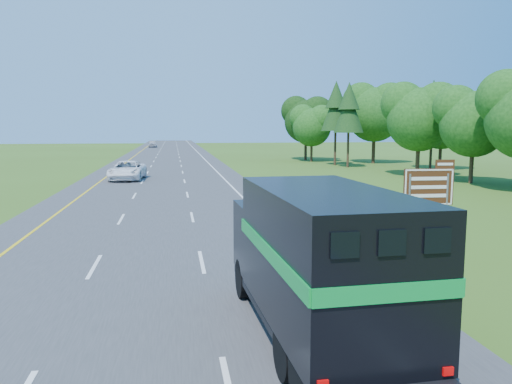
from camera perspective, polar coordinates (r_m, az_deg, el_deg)
road at (r=56.47m, az=-10.31°, el=2.45°), size 15.00×260.00×0.04m
lane_markings at (r=56.47m, az=-10.31°, el=2.48°), size 11.15×260.00×0.01m
tree_wall_right at (r=44.11m, az=25.55°, el=8.29°), size 16.00×100.00×12.00m
horse_truck at (r=11.02m, az=6.86°, el=-7.69°), size 2.72×7.94×3.48m
white_suv at (r=46.77m, az=-14.49°, el=2.41°), size 3.28×6.34×1.71m
far_car at (r=122.43m, az=-11.75°, el=5.41°), size 2.25×4.98×1.66m
exit_sign at (r=21.02m, az=19.19°, el=0.17°), size 2.06×0.19×3.49m
delineator at (r=20.31m, az=16.49°, el=-4.80°), size 0.09×0.05×1.08m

